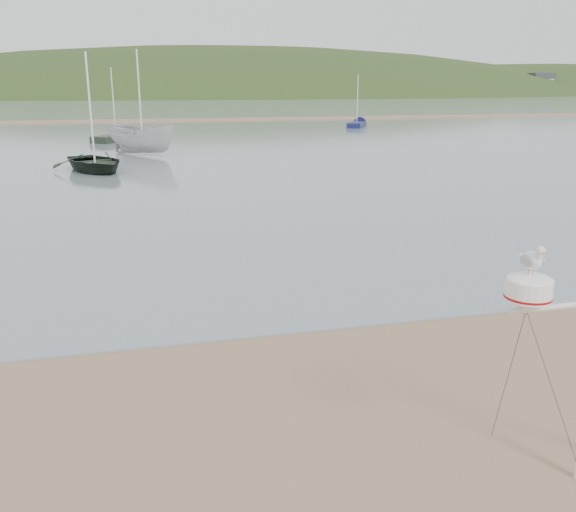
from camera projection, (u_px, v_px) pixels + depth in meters
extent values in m
plane|color=#83644B|center=(139.00, 501.00, 6.60)|extent=(560.00, 560.00, 0.00)
cube|color=slate|center=(129.00, 104.00, 129.72)|extent=(560.00, 256.00, 0.04)
cube|color=#83644B|center=(130.00, 121.00, 71.87)|extent=(560.00, 7.00, 0.07)
ellipsoid|color=#233616|center=(237.00, 152.00, 241.22)|extent=(400.00, 180.00, 80.00)
ellipsoid|color=#233616|center=(546.00, 129.00, 272.32)|extent=(300.00, 135.00, 56.00)
cube|color=beige|center=(3.00, 85.00, 179.87)|extent=(8.40, 6.30, 8.00)
cube|color=beige|center=(94.00, 85.00, 185.98)|extent=(8.40, 6.30, 8.00)
cube|color=beige|center=(180.00, 84.00, 192.09)|extent=(8.40, 6.30, 8.00)
cube|color=beige|center=(261.00, 84.00, 198.20)|extent=(8.40, 6.30, 8.00)
cube|color=beige|center=(337.00, 84.00, 204.31)|extent=(8.40, 6.30, 8.00)
cube|color=beige|center=(408.00, 84.00, 210.43)|extent=(8.40, 6.30, 8.00)
cube|color=beige|center=(476.00, 84.00, 216.54)|extent=(8.40, 6.30, 8.00)
cube|color=beige|center=(539.00, 84.00, 222.65)|extent=(8.40, 6.30, 8.00)
cylinder|color=silver|center=(562.00, 306.00, 6.27)|extent=(1.21, 0.07, 0.07)
cube|color=silver|center=(527.00, 303.00, 6.15)|extent=(0.15, 0.15, 0.08)
cylinder|color=white|center=(529.00, 290.00, 6.11)|extent=(0.47, 0.47, 0.21)
cylinder|color=#A30B0D|center=(528.00, 296.00, 6.13)|extent=(0.48, 0.48, 0.02)
ellipsoid|color=white|center=(530.00, 280.00, 6.09)|extent=(0.47, 0.47, 0.13)
cylinder|color=tan|center=(529.00, 271.00, 6.05)|extent=(0.01, 0.01, 0.07)
cylinder|color=tan|center=(533.00, 271.00, 6.06)|extent=(0.01, 0.01, 0.07)
ellipsoid|color=white|center=(532.00, 260.00, 6.03)|extent=(0.16, 0.25, 0.19)
ellipsoid|color=#A6A9AF|center=(526.00, 261.00, 6.00)|extent=(0.05, 0.20, 0.12)
ellipsoid|color=#A6A9AF|center=(539.00, 260.00, 6.04)|extent=(0.05, 0.20, 0.12)
cone|color=white|center=(524.00, 259.00, 6.16)|extent=(0.08, 0.07, 0.08)
ellipsoid|color=white|center=(539.00, 255.00, 5.92)|extent=(0.08, 0.08, 0.11)
sphere|color=white|center=(541.00, 251.00, 5.88)|extent=(0.09, 0.09, 0.09)
cone|color=gold|center=(544.00, 252.00, 5.84)|extent=(0.02, 0.05, 0.02)
imported|color=black|center=(92.00, 125.00, 30.29)|extent=(3.45, 2.23, 4.67)
imported|color=silver|center=(140.00, 112.00, 37.35)|extent=(2.86, 2.85, 5.30)
cube|color=black|center=(116.00, 138.00, 47.03)|extent=(3.76, 4.55, 0.50)
cone|color=black|center=(137.00, 135.00, 49.65)|extent=(2.09, 2.13, 1.45)
cylinder|color=silver|center=(113.00, 101.00, 46.29)|extent=(0.08, 0.08, 4.98)
cube|color=#131743|center=(357.00, 125.00, 62.32)|extent=(3.28, 4.34, 0.50)
cone|color=#131743|center=(361.00, 123.00, 64.83)|extent=(1.91, 1.96, 1.35)
cylinder|color=silver|center=(358.00, 99.00, 61.62)|extent=(0.08, 0.08, 4.66)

